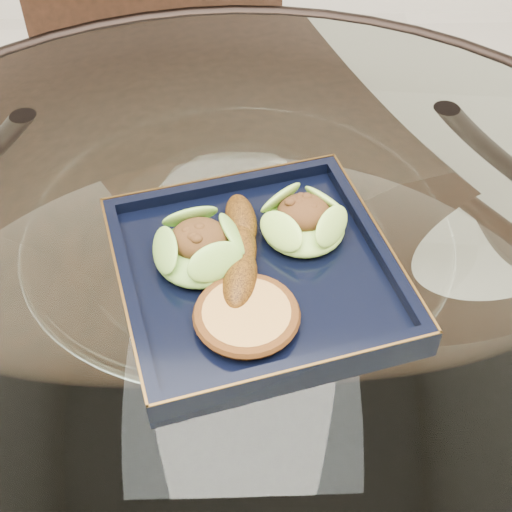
{
  "coord_description": "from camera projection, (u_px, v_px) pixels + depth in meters",
  "views": [
    {
      "loc": [
        0.0,
        -0.51,
        1.31
      ],
      "look_at": [
        0.02,
        -0.03,
        0.8
      ],
      "focal_mm": 50.0,
      "sensor_mm": 36.0,
      "label": 1
    }
  ],
  "objects": [
    {
      "name": "roasted_plantain",
      "position": [
        241.0,
        249.0,
        0.71
      ],
      "size": [
        0.04,
        0.15,
        0.03
      ],
      "primitive_type": "ellipsoid",
      "rotation": [
        0.0,
        0.0,
        1.55
      ],
      "color": "#62360A",
      "rests_on": "navy_plate"
    },
    {
      "name": "lettuce_wrap_right",
      "position": [
        303.0,
        223.0,
        0.74
      ],
      "size": [
        0.11,
        0.11,
        0.03
      ],
      "primitive_type": "ellipsoid",
      "rotation": [
        0.0,
        0.0,
        0.39
      ],
      "color": "#74A830",
      "rests_on": "navy_plate"
    },
    {
      "name": "crumb_patty",
      "position": [
        247.0,
        317.0,
        0.66
      ],
      "size": [
        0.11,
        0.11,
        0.02
      ],
      "primitive_type": "cylinder",
      "rotation": [
        0.0,
        0.0,
        -0.26
      ],
      "color": "#C08540",
      "rests_on": "navy_plate"
    },
    {
      "name": "dining_chair",
      "position": [
        182.0,
        123.0,
        1.22
      ],
      "size": [
        0.56,
        0.56,
        1.05
      ],
      "rotation": [
        0.0,
        0.0,
        0.28
      ],
      "color": "#311A10",
      "rests_on": "ground"
    },
    {
      "name": "dining_table",
      "position": [
        241.0,
        356.0,
        0.86
      ],
      "size": [
        1.13,
        1.13,
        0.77
      ],
      "color": "white",
      "rests_on": "ground"
    },
    {
      "name": "lettuce_wrap_left",
      "position": [
        200.0,
        250.0,
        0.71
      ],
      "size": [
        0.1,
        0.1,
        0.03
      ],
      "primitive_type": "ellipsoid",
      "rotation": [
        0.0,
        0.0,
        -0.05
      ],
      "color": "#5E8F29",
      "rests_on": "navy_plate"
    },
    {
      "name": "navy_plate",
      "position": [
        256.0,
        277.0,
        0.72
      ],
      "size": [
        0.33,
        0.33,
        0.02
      ],
      "primitive_type": "cube",
      "rotation": [
        0.0,
        0.0,
        0.26
      ],
      "color": "black",
      "rests_on": "dining_table"
    }
  ]
}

